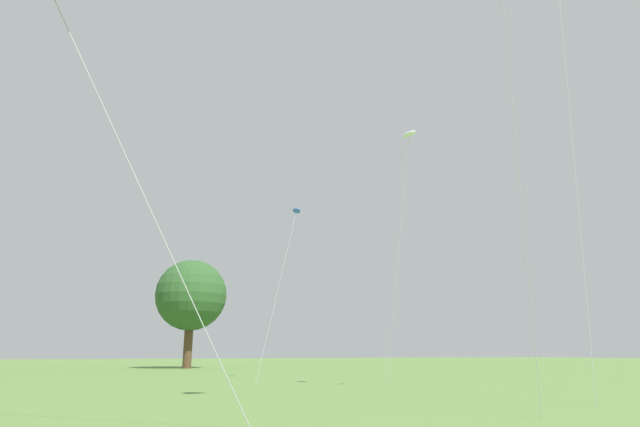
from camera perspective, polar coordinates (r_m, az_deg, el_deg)
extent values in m
cylinder|color=#B2B2B7|center=(12.37, -18.88, 2.41)|extent=(5.31, 0.56, 10.22)
ellipsoid|color=blue|center=(34.02, -2.57, 0.29)|extent=(0.56, 0.83, 0.37)
cylinder|color=#B2B2B7|center=(30.95, -4.56, -8.07)|extent=(3.52, 3.14, 10.51)
ellipsoid|color=white|center=(26.73, 9.66, 8.52)|extent=(0.66, 0.94, 0.33)
cylinder|color=#B2B2B7|center=(25.39, 8.52, -4.60)|extent=(0.79, 1.61, 12.13)
cylinder|color=#B2B2B7|center=(21.15, 25.65, 8.93)|extent=(2.09, 0.75, 19.22)
cylinder|color=#B2B2B7|center=(16.13, 19.29, 21.16)|extent=(2.40, 2.50, 21.74)
cylinder|color=#513823|center=(57.71, -14.20, -13.80)|extent=(0.89, 0.89, 4.54)
sphere|color=#2D5628|center=(58.01, -13.87, -8.62)|extent=(7.45, 7.45, 7.45)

